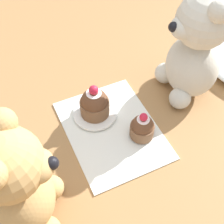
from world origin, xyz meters
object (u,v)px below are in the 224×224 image
cupcake_near_tan_bear (95,104)px  teddy_bear_cream (195,50)px  cupcake_near_cream_bear (142,127)px  saucer_plate (95,113)px  teddy_bear_tan (18,184)px

cupcake_near_tan_bear → teddy_bear_cream: bearing=86.2°
teddy_bear_cream → cupcake_near_tan_bear: (-0.01, -0.20, -0.07)m
cupcake_near_cream_bear → saucer_plate: cupcake_near_cream_bear is taller
teddy_bear_cream → cupcake_near_cream_bear: 0.18m
teddy_bear_tan → saucer_plate: bearing=-27.0°
teddy_bear_tan → cupcake_near_cream_bear: size_ratio=3.59×
teddy_bear_cream → cupcake_near_cream_bear: teddy_bear_cream is taller
teddy_bear_cream → cupcake_near_tan_bear: bearing=-86.3°
teddy_bear_cream → saucer_plate: size_ratio=2.64×
cupcake_near_tan_bear → teddy_bear_tan: bearing=-49.8°
teddy_bear_tan → cupcake_near_tan_bear: 0.23m
teddy_bear_cream → teddy_bear_tan: teddy_bear_cream is taller
teddy_bear_cream → teddy_bear_tan: (0.13, -0.37, -0.00)m
teddy_bear_tan → saucer_plate: size_ratio=2.47×
cupcake_near_cream_bear → saucer_plate: bearing=-143.9°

